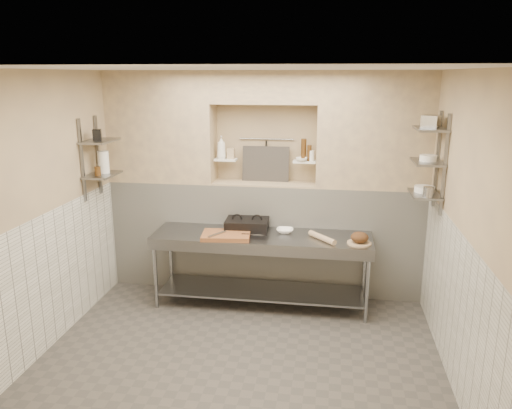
% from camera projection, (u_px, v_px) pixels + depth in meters
% --- Properties ---
extents(floor, '(4.00, 3.90, 0.10)m').
position_uv_depth(floor, '(240.00, 361.00, 5.03)').
color(floor, '#494541').
rests_on(floor, ground).
extents(ceiling, '(4.00, 3.90, 0.10)m').
position_uv_depth(ceiling, '(238.00, 62.00, 4.30)').
color(ceiling, silver).
rests_on(ceiling, ground).
extents(wall_left, '(0.10, 3.90, 2.80)m').
position_uv_depth(wall_left, '(37.00, 214.00, 4.97)').
color(wall_left, tan).
rests_on(wall_left, ground).
extents(wall_right, '(0.10, 3.90, 2.80)m').
position_uv_depth(wall_right, '(469.00, 234.00, 4.36)').
color(wall_right, tan).
rests_on(wall_right, ground).
extents(wall_back, '(4.00, 0.10, 2.80)m').
position_uv_depth(wall_back, '(267.00, 180.00, 6.58)').
color(wall_back, tan).
rests_on(wall_back, ground).
extents(wall_front, '(4.00, 0.10, 2.80)m').
position_uv_depth(wall_front, '(172.00, 327.00, 2.75)').
color(wall_front, tan).
rests_on(wall_front, ground).
extents(backwall_lower, '(4.00, 0.40, 1.40)m').
position_uv_depth(backwall_lower, '(264.00, 236.00, 6.52)').
color(backwall_lower, silver).
rests_on(backwall_lower, floor).
extents(alcove_sill, '(1.30, 0.40, 0.02)m').
position_uv_depth(alcove_sill, '(265.00, 183.00, 6.34)').
color(alcove_sill, tan).
rests_on(alcove_sill, backwall_lower).
extents(backwall_pillar_left, '(1.35, 0.40, 1.40)m').
position_uv_depth(backwall_pillar_left, '(162.00, 127.00, 6.36)').
color(backwall_pillar_left, tan).
rests_on(backwall_pillar_left, backwall_lower).
extents(backwall_pillar_right, '(1.35, 0.40, 1.40)m').
position_uv_depth(backwall_pillar_right, '(374.00, 130.00, 5.96)').
color(backwall_pillar_right, tan).
rests_on(backwall_pillar_right, backwall_lower).
extents(backwall_header, '(1.30, 0.40, 0.40)m').
position_uv_depth(backwall_header, '(265.00, 87.00, 6.03)').
color(backwall_header, tan).
rests_on(backwall_header, backwall_lower).
extents(wainscot_left, '(0.02, 3.90, 1.40)m').
position_uv_depth(wainscot_left, '(50.00, 280.00, 5.14)').
color(wainscot_left, silver).
rests_on(wainscot_left, floor).
extents(wainscot_right, '(0.02, 3.90, 1.40)m').
position_uv_depth(wainscot_right, '(454.00, 306.00, 4.55)').
color(wainscot_right, silver).
rests_on(wainscot_right, floor).
extents(alcove_shelf_left, '(0.28, 0.16, 0.02)m').
position_uv_depth(alcove_shelf_left, '(226.00, 160.00, 6.34)').
color(alcove_shelf_left, white).
rests_on(alcove_shelf_left, backwall_lower).
extents(alcove_shelf_right, '(0.28, 0.16, 0.02)m').
position_uv_depth(alcove_shelf_right, '(305.00, 162.00, 6.19)').
color(alcove_shelf_right, white).
rests_on(alcove_shelf_right, backwall_lower).
extents(utensil_rail, '(0.70, 0.02, 0.02)m').
position_uv_depth(utensil_rail, '(267.00, 139.00, 6.36)').
color(utensil_rail, gray).
rests_on(utensil_rail, wall_back).
extents(hanging_steel, '(0.02, 0.02, 0.30)m').
position_uv_depth(hanging_steel, '(266.00, 152.00, 6.39)').
color(hanging_steel, black).
rests_on(hanging_steel, utensil_rail).
extents(splash_panel, '(0.60, 0.08, 0.45)m').
position_uv_depth(splash_panel, '(266.00, 164.00, 6.37)').
color(splash_panel, '#383330').
rests_on(splash_panel, alcove_sill).
extents(shelf_rail_left_a, '(0.03, 0.03, 0.95)m').
position_uv_depth(shelf_rail_left_a, '(98.00, 155.00, 6.05)').
color(shelf_rail_left_a, slate).
rests_on(shelf_rail_left_a, wall_left).
extents(shelf_rail_left_b, '(0.03, 0.03, 0.95)m').
position_uv_depth(shelf_rail_left_b, '(82.00, 161.00, 5.67)').
color(shelf_rail_left_b, slate).
rests_on(shelf_rail_left_b, wall_left).
extents(wall_shelf_left_lower, '(0.30, 0.50, 0.02)m').
position_uv_depth(wall_shelf_left_lower, '(102.00, 175.00, 5.89)').
color(wall_shelf_left_lower, slate).
rests_on(wall_shelf_left_lower, wall_left).
extents(wall_shelf_left_upper, '(0.30, 0.50, 0.03)m').
position_uv_depth(wall_shelf_left_upper, '(100.00, 141.00, 5.79)').
color(wall_shelf_left_upper, slate).
rests_on(wall_shelf_left_upper, wall_left).
extents(shelf_rail_right_a, '(0.03, 0.03, 1.05)m').
position_uv_depth(shelf_rail_right_a, '(437.00, 159.00, 5.45)').
color(shelf_rail_right_a, slate).
rests_on(shelf_rail_right_a, wall_right).
extents(shelf_rail_right_b, '(0.03, 0.03, 1.05)m').
position_uv_depth(shelf_rail_right_b, '(445.00, 166.00, 5.07)').
color(shelf_rail_right_b, slate).
rests_on(shelf_rail_right_b, wall_right).
extents(wall_shelf_right_lower, '(0.30, 0.50, 0.02)m').
position_uv_depth(wall_shelf_right_lower, '(425.00, 194.00, 5.37)').
color(wall_shelf_right_lower, slate).
rests_on(wall_shelf_right_lower, wall_right).
extents(wall_shelf_right_mid, '(0.30, 0.50, 0.02)m').
position_uv_depth(wall_shelf_right_mid, '(428.00, 162.00, 5.28)').
color(wall_shelf_right_mid, slate).
rests_on(wall_shelf_right_mid, wall_right).
extents(wall_shelf_right_upper, '(0.30, 0.50, 0.03)m').
position_uv_depth(wall_shelf_right_upper, '(430.00, 129.00, 5.19)').
color(wall_shelf_right_upper, slate).
rests_on(wall_shelf_right_upper, wall_right).
extents(prep_table, '(2.60, 0.70, 0.90)m').
position_uv_depth(prep_table, '(261.00, 256.00, 5.98)').
color(prep_table, gray).
rests_on(prep_table, floor).
extents(panini_press, '(0.53, 0.40, 0.14)m').
position_uv_depth(panini_press, '(247.00, 225.00, 6.08)').
color(panini_press, black).
rests_on(panini_press, prep_table).
extents(cutting_board, '(0.60, 0.45, 0.05)m').
position_uv_depth(cutting_board, '(226.00, 235.00, 5.83)').
color(cutting_board, brown).
rests_on(cutting_board, prep_table).
extents(knife_blade, '(0.26, 0.04, 0.01)m').
position_uv_depth(knife_blade, '(252.00, 234.00, 5.79)').
color(knife_blade, gray).
rests_on(knife_blade, cutting_board).
extents(tongs, '(0.17, 0.26, 0.03)m').
position_uv_depth(tongs, '(217.00, 234.00, 5.77)').
color(tongs, gray).
rests_on(tongs, cutting_board).
extents(mixing_bowl, '(0.21, 0.21, 0.05)m').
position_uv_depth(mixing_bowl, '(285.00, 231.00, 6.01)').
color(mixing_bowl, white).
rests_on(mixing_bowl, prep_table).
extents(rolling_pin, '(0.33, 0.37, 0.07)m').
position_uv_depth(rolling_pin, '(322.00, 238.00, 5.73)').
color(rolling_pin, tan).
rests_on(rolling_pin, prep_table).
extents(bread_board, '(0.27, 0.27, 0.02)m').
position_uv_depth(bread_board, '(359.00, 243.00, 5.62)').
color(bread_board, tan).
rests_on(bread_board, prep_table).
extents(bread_loaf, '(0.20, 0.20, 0.12)m').
position_uv_depth(bread_loaf, '(360.00, 237.00, 5.60)').
color(bread_loaf, '#4C2D19').
rests_on(bread_loaf, bread_board).
extents(bottle_soap, '(0.14, 0.14, 0.29)m').
position_uv_depth(bottle_soap, '(221.00, 147.00, 6.29)').
color(bottle_soap, white).
rests_on(bottle_soap, alcove_shelf_left).
extents(jar_alcove, '(0.09, 0.09, 0.13)m').
position_uv_depth(jar_alcove, '(231.00, 153.00, 6.31)').
color(jar_alcove, tan).
rests_on(jar_alcove, alcove_shelf_left).
extents(bowl_alcove, '(0.15, 0.15, 0.05)m').
position_uv_depth(bowl_alcove, '(301.00, 159.00, 6.14)').
color(bowl_alcove, white).
rests_on(bowl_alcove, alcove_shelf_right).
extents(condiment_a, '(0.05, 0.05, 0.20)m').
position_uv_depth(condiment_a, '(309.00, 153.00, 6.15)').
color(condiment_a, '#42280F').
rests_on(condiment_a, alcove_shelf_right).
extents(condiment_b, '(0.07, 0.07, 0.27)m').
position_uv_depth(condiment_b, '(304.00, 149.00, 6.19)').
color(condiment_b, '#42280F').
rests_on(condiment_b, alcove_shelf_right).
extents(condiment_c, '(0.07, 0.07, 0.13)m').
position_uv_depth(condiment_c, '(311.00, 156.00, 6.16)').
color(condiment_c, white).
rests_on(condiment_c, alcove_shelf_right).
extents(jug_left, '(0.13, 0.13, 0.26)m').
position_uv_depth(jug_left, '(103.00, 162.00, 5.90)').
color(jug_left, white).
rests_on(jug_left, wall_shelf_left_lower).
extents(jar_left, '(0.07, 0.07, 0.11)m').
position_uv_depth(jar_left, '(98.00, 171.00, 5.77)').
color(jar_left, '#42280F').
rests_on(jar_left, wall_shelf_left_lower).
extents(box_left_upper, '(0.12, 0.12, 0.13)m').
position_uv_depth(box_left_upper, '(97.00, 135.00, 5.72)').
color(box_left_upper, black).
rests_on(box_left_upper, wall_shelf_left_upper).
extents(bowl_right, '(0.21, 0.21, 0.06)m').
position_uv_depth(bowl_right, '(424.00, 189.00, 5.40)').
color(bowl_right, white).
rests_on(bowl_right, wall_shelf_right_lower).
extents(canister_right, '(0.11, 0.11, 0.11)m').
position_uv_depth(canister_right, '(428.00, 192.00, 5.17)').
color(canister_right, gray).
rests_on(canister_right, wall_shelf_right_lower).
extents(bowl_right_mid, '(0.18, 0.18, 0.06)m').
position_uv_depth(bowl_right_mid, '(428.00, 158.00, 5.26)').
color(bowl_right_mid, white).
rests_on(bowl_right_mid, wall_shelf_right_mid).
extents(basket_right, '(0.23, 0.25, 0.13)m').
position_uv_depth(basket_right, '(431.00, 121.00, 5.19)').
color(basket_right, gray).
rests_on(basket_right, wall_shelf_right_upper).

